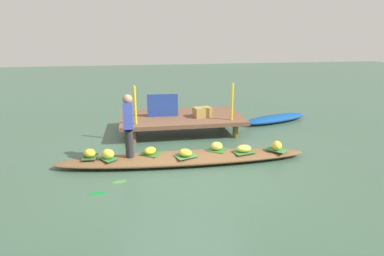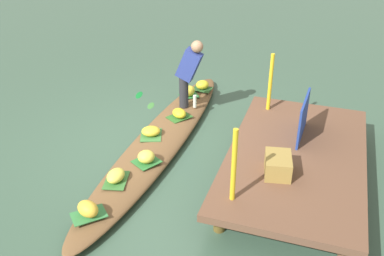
% 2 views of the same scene
% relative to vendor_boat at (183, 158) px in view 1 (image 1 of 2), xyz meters
% --- Properties ---
extents(canal_water, '(40.00, 40.00, 0.00)m').
position_rel_vendor_boat_xyz_m(canal_water, '(0.00, 0.00, -0.10)').
color(canal_water, '#3B5945').
rests_on(canal_water, ground).
extents(dock_platform, '(3.20, 1.80, 0.44)m').
position_rel_vendor_boat_xyz_m(dock_platform, '(0.25, 2.11, 0.29)').
color(dock_platform, brown).
rests_on(dock_platform, ground).
extents(vendor_boat, '(5.20, 0.89, 0.19)m').
position_rel_vendor_boat_xyz_m(vendor_boat, '(0.00, 0.00, 0.00)').
color(vendor_boat, brown).
rests_on(vendor_boat, ground).
extents(moored_boat, '(2.30, 1.22, 0.21)m').
position_rel_vendor_boat_xyz_m(moored_boat, '(3.12, 2.59, 0.01)').
color(moored_boat, '#12448E').
rests_on(moored_boat, ground).
extents(leaf_mat_0, '(0.40, 0.42, 0.01)m').
position_rel_vendor_boat_xyz_m(leaf_mat_0, '(-1.50, -0.02, 0.10)').
color(leaf_mat_0, '#2D7138').
rests_on(leaf_mat_0, vendor_boat).
extents(banana_bunch_0, '(0.29, 0.26, 0.20)m').
position_rel_vendor_boat_xyz_m(banana_bunch_0, '(-1.50, -0.02, 0.20)').
color(banana_bunch_0, yellow).
rests_on(banana_bunch_0, vendor_boat).
extents(leaf_mat_1, '(0.47, 0.44, 0.01)m').
position_rel_vendor_boat_xyz_m(leaf_mat_1, '(-0.68, 0.09, 0.10)').
color(leaf_mat_1, '#2F6626').
rests_on(leaf_mat_1, vendor_boat).
extents(banana_bunch_1, '(0.34, 0.34, 0.15)m').
position_rel_vendor_boat_xyz_m(banana_bunch_1, '(-0.68, 0.09, 0.17)').
color(banana_bunch_1, yellow).
rests_on(banana_bunch_1, vendor_boat).
extents(leaf_mat_2, '(0.30, 0.37, 0.01)m').
position_rel_vendor_boat_xyz_m(leaf_mat_2, '(-1.87, 0.12, 0.10)').
color(leaf_mat_2, '#295528').
rests_on(leaf_mat_2, vendor_boat).
extents(banana_bunch_2, '(0.32, 0.33, 0.17)m').
position_rel_vendor_boat_xyz_m(banana_bunch_2, '(-1.87, 0.12, 0.18)').
color(banana_bunch_2, yellow).
rests_on(banana_bunch_2, vendor_boat).
extents(leaf_mat_3, '(0.49, 0.44, 0.01)m').
position_rel_vendor_boat_xyz_m(leaf_mat_3, '(0.02, -0.13, 0.10)').
color(leaf_mat_3, '#3F7A3B').
rests_on(leaf_mat_3, vendor_boat).
extents(banana_bunch_3, '(0.35, 0.37, 0.14)m').
position_rel_vendor_boat_xyz_m(banana_bunch_3, '(0.02, -0.13, 0.17)').
color(banana_bunch_3, gold).
rests_on(banana_bunch_3, vendor_boat).
extents(leaf_mat_4, '(0.45, 0.44, 0.01)m').
position_rel_vendor_boat_xyz_m(leaf_mat_4, '(0.72, 0.10, 0.10)').
color(leaf_mat_4, '#2D7333').
rests_on(leaf_mat_4, vendor_boat).
extents(banana_bunch_4, '(0.31, 0.31, 0.17)m').
position_rel_vendor_boat_xyz_m(banana_bunch_4, '(0.72, 0.10, 0.19)').
color(banana_bunch_4, '#ECD74C').
rests_on(banana_bunch_4, vendor_boat).
extents(leaf_mat_5, '(0.48, 0.38, 0.01)m').
position_rel_vendor_boat_xyz_m(leaf_mat_5, '(1.25, -0.11, 0.10)').
color(leaf_mat_5, '#397333').
rests_on(leaf_mat_5, vendor_boat).
extents(banana_bunch_5, '(0.31, 0.23, 0.15)m').
position_rel_vendor_boat_xyz_m(banana_bunch_5, '(1.25, -0.11, 0.17)').
color(banana_bunch_5, '#E8D94E').
rests_on(banana_bunch_5, vendor_boat).
extents(leaf_mat_6, '(0.47, 0.47, 0.01)m').
position_rel_vendor_boat_xyz_m(leaf_mat_6, '(1.98, -0.10, 0.10)').
color(leaf_mat_6, '#357D41').
rests_on(leaf_mat_6, vendor_boat).
extents(banana_bunch_6, '(0.29, 0.34, 0.19)m').
position_rel_vendor_boat_xyz_m(banana_bunch_6, '(1.98, -0.10, 0.20)').
color(banana_bunch_6, gold).
rests_on(banana_bunch_6, vendor_boat).
extents(vendor_person, '(0.20, 0.47, 1.22)m').
position_rel_vendor_boat_xyz_m(vendor_person, '(-1.08, 0.12, 0.79)').
color(vendor_person, '#28282D').
rests_on(vendor_person, vendor_boat).
extents(water_bottle, '(0.06, 0.06, 0.23)m').
position_rel_vendor_boat_xyz_m(water_bottle, '(-1.11, 0.22, 0.21)').
color(water_bottle, silver).
rests_on(water_bottle, vendor_boat).
extents(market_banner, '(0.80, 0.06, 0.60)m').
position_rel_vendor_boat_xyz_m(market_banner, '(-0.25, 2.11, 0.65)').
color(market_banner, '#233E96').
rests_on(market_banner, dock_platform).
extents(railing_post_west, '(0.06, 0.06, 0.94)m').
position_rel_vendor_boat_xyz_m(railing_post_west, '(-0.95, 1.51, 0.82)').
color(railing_post_west, yellow).
rests_on(railing_post_west, dock_platform).
extents(railing_post_east, '(0.06, 0.06, 0.94)m').
position_rel_vendor_boat_xyz_m(railing_post_east, '(1.45, 1.51, 0.82)').
color(railing_post_east, yellow).
rests_on(railing_post_east, dock_platform).
extents(produce_crate, '(0.49, 0.40, 0.25)m').
position_rel_vendor_boat_xyz_m(produce_crate, '(0.77, 1.93, 0.47)').
color(produce_crate, olive).
rests_on(produce_crate, dock_platform).
extents(drifting_plant_0, '(0.29, 0.17, 0.01)m').
position_rel_vendor_boat_xyz_m(drifting_plant_0, '(-1.27, -0.69, -0.09)').
color(drifting_plant_0, '#408239').
rests_on(drifting_plant_0, ground).
extents(drifting_plant_1, '(0.34, 0.19, 0.01)m').
position_rel_vendor_boat_xyz_m(drifting_plant_1, '(-1.62, -1.09, -0.09)').
color(drifting_plant_1, '#14782D').
rests_on(drifting_plant_1, ground).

